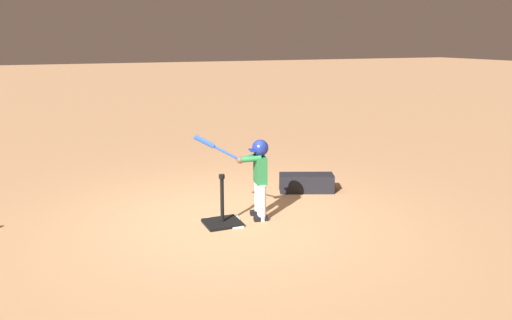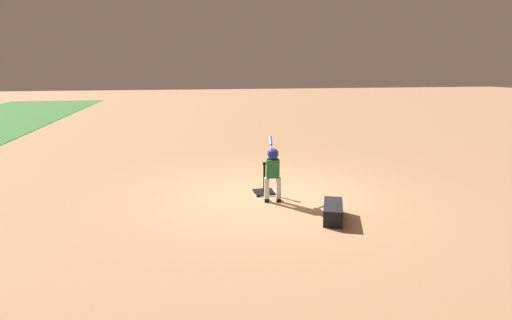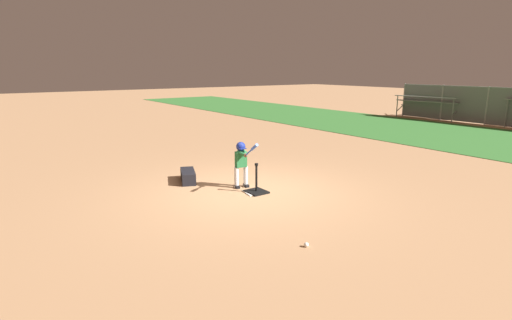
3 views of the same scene
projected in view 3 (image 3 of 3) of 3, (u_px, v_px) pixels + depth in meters
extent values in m
plane|color=#AD7F56|center=(250.00, 192.00, 8.92)|extent=(90.00, 90.00, 0.00)
cube|color=#33702D|center=(491.00, 140.00, 15.29)|extent=(56.00, 6.96, 0.02)
cylinder|color=#9E9EA3|center=(404.00, 100.00, 23.06)|extent=(0.08, 0.08, 1.86)
cylinder|color=#9E9EA3|center=(442.00, 102.00, 21.23)|extent=(0.08, 0.08, 1.86)
cylinder|color=#9E9EA3|center=(487.00, 106.00, 19.40)|extent=(0.08, 0.08, 1.86)
cube|color=white|center=(255.00, 192.00, 8.90)|extent=(0.51, 0.51, 0.02)
cube|color=black|center=(256.00, 192.00, 8.89)|extent=(0.46, 0.41, 0.04)
cylinder|color=black|center=(256.00, 178.00, 8.82)|extent=(0.05, 0.05, 0.58)
cylinder|color=black|center=(256.00, 164.00, 8.75)|extent=(0.08, 0.08, 0.05)
cylinder|color=silver|center=(246.00, 176.00, 9.30)|extent=(0.12, 0.12, 0.49)
cube|color=black|center=(246.00, 185.00, 9.33)|extent=(0.19, 0.12, 0.06)
cylinder|color=silver|center=(236.00, 178.00, 9.20)|extent=(0.12, 0.12, 0.49)
cube|color=black|center=(237.00, 187.00, 9.23)|extent=(0.19, 0.12, 0.06)
cube|color=#236B38|center=(241.00, 159.00, 9.16)|extent=(0.18, 0.27, 0.36)
sphere|color=brown|center=(241.00, 147.00, 9.09)|extent=(0.18, 0.18, 0.18)
sphere|color=navy|center=(241.00, 147.00, 9.09)|extent=(0.22, 0.22, 0.22)
cube|color=navy|center=(242.00, 148.00, 9.02)|extent=(0.14, 0.18, 0.01)
cylinder|color=#236B38|center=(245.00, 153.00, 9.02)|extent=(0.29, 0.20, 0.11)
cylinder|color=#236B38|center=(242.00, 154.00, 8.98)|extent=(0.30, 0.11, 0.11)
sphere|color=brown|center=(246.00, 155.00, 8.89)|extent=(0.09, 0.09, 0.09)
cylinder|color=blue|center=(251.00, 150.00, 8.60)|extent=(0.58, 0.13, 0.35)
cylinder|color=blue|center=(254.00, 147.00, 8.42)|extent=(0.27, 0.11, 0.19)
cylinder|color=black|center=(245.00, 156.00, 8.90)|extent=(0.04, 0.05, 0.05)
sphere|color=white|center=(306.00, 245.00, 6.18)|extent=(0.07, 0.07, 0.07)
cube|color=gray|center=(438.00, 112.00, 22.67)|extent=(3.40, 0.51, 0.04)
cube|color=gray|center=(439.00, 116.00, 22.87)|extent=(3.40, 0.57, 0.04)
cube|color=gray|center=(434.00, 107.00, 22.24)|extent=(3.40, 0.51, 0.04)
cube|color=gray|center=(435.00, 111.00, 22.44)|extent=(3.40, 0.57, 0.04)
cube|color=gray|center=(429.00, 102.00, 21.81)|extent=(3.40, 0.51, 0.04)
cube|color=gray|center=(431.00, 107.00, 22.01)|extent=(3.40, 0.57, 0.04)
cube|color=gray|center=(424.00, 97.00, 21.38)|extent=(3.40, 0.51, 0.04)
cube|color=gray|center=(426.00, 102.00, 21.58)|extent=(3.40, 0.57, 0.04)
cylinder|color=gray|center=(468.00, 116.00, 21.69)|extent=(0.06, 0.06, 0.32)
cylinder|color=gray|center=(453.00, 110.00, 20.36)|extent=(0.06, 0.06, 1.23)
cylinder|color=gray|center=(461.00, 106.00, 20.93)|extent=(0.21, 1.96, 0.95)
cylinder|color=gray|center=(414.00, 112.00, 24.00)|extent=(0.06, 0.06, 0.32)
cylinder|color=gray|center=(397.00, 106.00, 22.67)|extent=(0.06, 0.06, 1.23)
cylinder|color=gray|center=(406.00, 102.00, 23.25)|extent=(0.21, 1.96, 0.95)
cylinder|color=gray|center=(506.00, 113.00, 18.64)|extent=(0.06, 0.06, 1.33)
cube|color=black|center=(188.00, 176.00, 9.72)|extent=(0.90, 0.61, 0.28)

